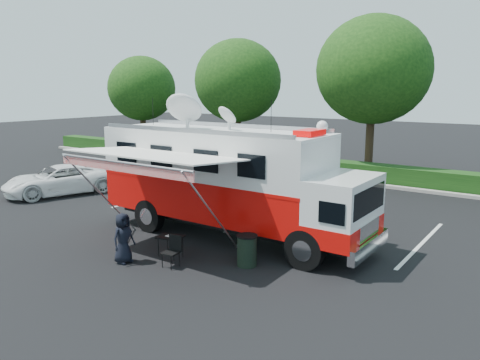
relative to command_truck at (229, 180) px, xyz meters
The scene contains 10 objects.
ground_plane 1.99m from the command_truck, ahead, with size 120.00×120.00×0.00m, color black.
back_border 13.31m from the command_truck, 84.57° to the left, with size 60.00×6.14×8.87m.
stall_lines 3.62m from the command_truck, 97.90° to the left, with size 24.12×5.50×0.01m.
command_truck is the anchor object (origin of this frame).
awning 3.06m from the command_truck, 107.42° to the right, with size 5.27×2.72×3.18m.
white_suv 10.71m from the command_truck, behind, with size 2.29×4.97×1.38m, color white.
person 4.35m from the command_truck, 105.90° to the right, with size 0.72×0.47×1.48m, color black.
folding_table 2.96m from the command_truck, 96.24° to the right, with size 0.87×0.72×0.65m.
folding_chair 3.43m from the command_truck, 84.57° to the right, with size 0.48×0.50×0.90m.
trash_bin 3.13m from the command_truck, 43.07° to the right, with size 0.61×0.61×0.90m.
Camera 1 is at (9.05, -12.32, 5.00)m, focal length 35.00 mm.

